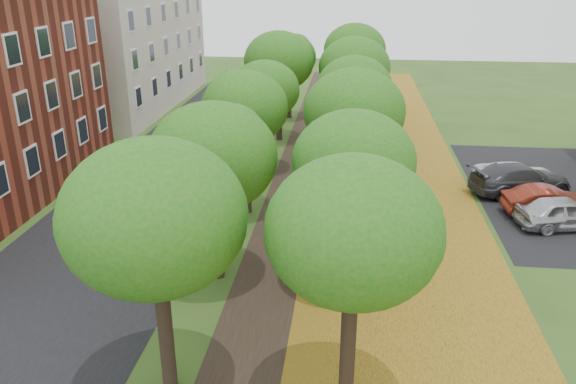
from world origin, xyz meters
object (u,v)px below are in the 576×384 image
(bench, at_px, (305,270))
(car_red, at_px, (549,202))
(car_silver, at_px, (565,213))
(car_grey, at_px, (520,179))
(car_white, at_px, (518,176))

(bench, xyz_separation_m, car_red, (10.75, 7.07, 0.26))
(bench, height_order, car_silver, car_silver)
(car_red, distance_m, car_grey, 2.80)
(car_grey, relative_size, car_white, 1.13)
(car_grey, bearing_deg, car_white, -25.33)
(car_white, bearing_deg, car_red, -172.56)
(car_red, bearing_deg, car_white, 2.72)
(bench, xyz_separation_m, car_grey, (10.17, 9.80, 0.33))
(car_grey, bearing_deg, bench, 116.90)
(bench, xyz_separation_m, car_white, (10.28, 10.61, 0.21))
(car_silver, bearing_deg, car_grey, -0.02)
(bench, relative_size, car_silver, 0.42)
(bench, relative_size, car_white, 0.39)
(bench, bearing_deg, car_silver, -76.57)
(car_silver, height_order, car_grey, car_grey)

